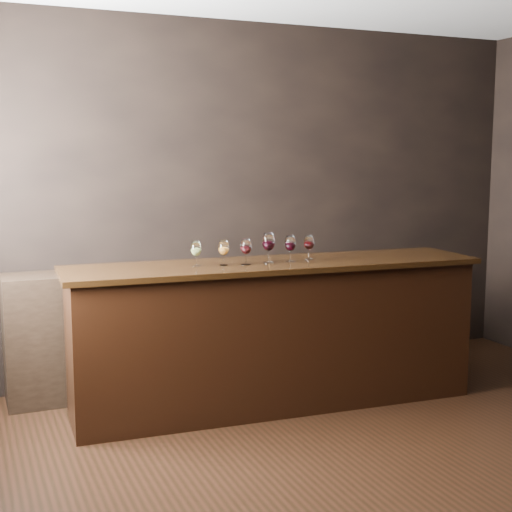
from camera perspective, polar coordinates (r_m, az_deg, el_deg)
name	(u,v)px	position (r m, az deg, el deg)	size (l,w,h in m)	color
ground	(397,479)	(4.16, 11.21, -17.09)	(5.00, 5.00, 0.00)	black
room_shell	(356,145)	(3.74, 7.99, 8.82)	(5.02, 4.52, 2.81)	black
bar_counter	(275,337)	(5.04, 1.51, -6.46)	(2.82, 0.61, 0.99)	black
bar_top	(275,265)	(4.94, 1.53, -0.70)	(2.91, 0.68, 0.04)	black
back_bar_shelf	(180,326)	(5.51, -6.07, -5.58)	(2.56, 0.40, 0.92)	black
glass_white	(196,249)	(4.75, -4.82, 0.54)	(0.07, 0.07, 0.17)	white
glass_amber	(224,248)	(4.78, -2.60, 0.62)	(0.07, 0.07, 0.17)	white
glass_red_a	(246,247)	(4.80, -0.80, 0.72)	(0.08, 0.08, 0.18)	white
glass_red_b	(268,243)	(4.87, 1.01, 1.08)	(0.09, 0.09, 0.21)	white
glass_red_c	(290,244)	(4.94, 2.76, 0.97)	(0.08, 0.08, 0.19)	white
glass_red_d	(309,243)	(5.06, 4.26, 1.04)	(0.07, 0.07, 0.17)	white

